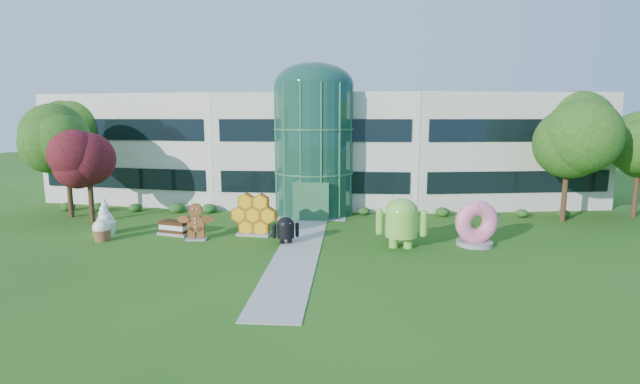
# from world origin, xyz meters

# --- Properties ---
(ground) EXTENTS (140.00, 140.00, 0.00)m
(ground) POSITION_xyz_m (0.00, 0.00, 0.00)
(ground) COLOR #215114
(ground) RESTS_ON ground
(building) EXTENTS (46.00, 15.00, 9.30)m
(building) POSITION_xyz_m (0.00, 18.00, 4.65)
(building) COLOR beige
(building) RESTS_ON ground
(atrium) EXTENTS (6.00, 6.00, 9.80)m
(atrium) POSITION_xyz_m (0.00, 12.00, 4.90)
(atrium) COLOR #194738
(atrium) RESTS_ON ground
(walkway) EXTENTS (2.40, 20.00, 0.04)m
(walkway) POSITION_xyz_m (0.00, 2.00, 0.02)
(walkway) COLOR #9E9E93
(walkway) RESTS_ON ground
(tree_red) EXTENTS (4.00, 4.00, 6.00)m
(tree_red) POSITION_xyz_m (-15.50, 7.50, 3.00)
(tree_red) COLOR #3F0C14
(tree_red) RESTS_ON ground
(trees_backdrop) EXTENTS (52.00, 8.00, 8.40)m
(trees_backdrop) POSITION_xyz_m (0.00, 13.00, 4.20)
(trees_backdrop) COLOR #1C4411
(trees_backdrop) RESTS_ON ground
(android_green) EXTENTS (3.21, 2.33, 3.40)m
(android_green) POSITION_xyz_m (5.77, 2.42, 1.70)
(android_green) COLOR #73BF3D
(android_green) RESTS_ON ground
(android_black) EXTENTS (1.90, 1.54, 1.88)m
(android_black) POSITION_xyz_m (-0.92, 2.78, 0.94)
(android_black) COLOR black
(android_black) RESTS_ON ground
(donut) EXTENTS (2.81, 1.79, 2.70)m
(donut) POSITION_xyz_m (10.13, 3.26, 1.35)
(donut) COLOR #F15B9B
(donut) RESTS_ON ground
(gingerbread) EXTENTS (2.53, 1.15, 2.27)m
(gingerbread) POSITION_xyz_m (-6.51, 3.35, 1.13)
(gingerbread) COLOR brown
(gingerbread) RESTS_ON ground
(ice_cream_sandwich) EXTENTS (2.22, 1.52, 0.90)m
(ice_cream_sandwich) POSITION_xyz_m (-8.27, 4.40, 0.45)
(ice_cream_sandwich) COLOR black
(ice_cream_sandwich) RESTS_ON ground
(honeycomb) EXTENTS (3.19, 1.42, 2.43)m
(honeycomb) POSITION_xyz_m (-3.21, 4.62, 1.22)
(honeycomb) COLOR #FFAE19
(honeycomb) RESTS_ON ground
(froyo) EXTENTS (1.55, 1.55, 2.36)m
(froyo) POSITION_xyz_m (-12.76, 4.26, 1.18)
(froyo) COLOR white
(froyo) RESTS_ON ground
(cupcake) EXTENTS (1.12, 1.12, 1.33)m
(cupcake) POSITION_xyz_m (-12.11, 2.67, 0.66)
(cupcake) COLOR white
(cupcake) RESTS_ON ground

